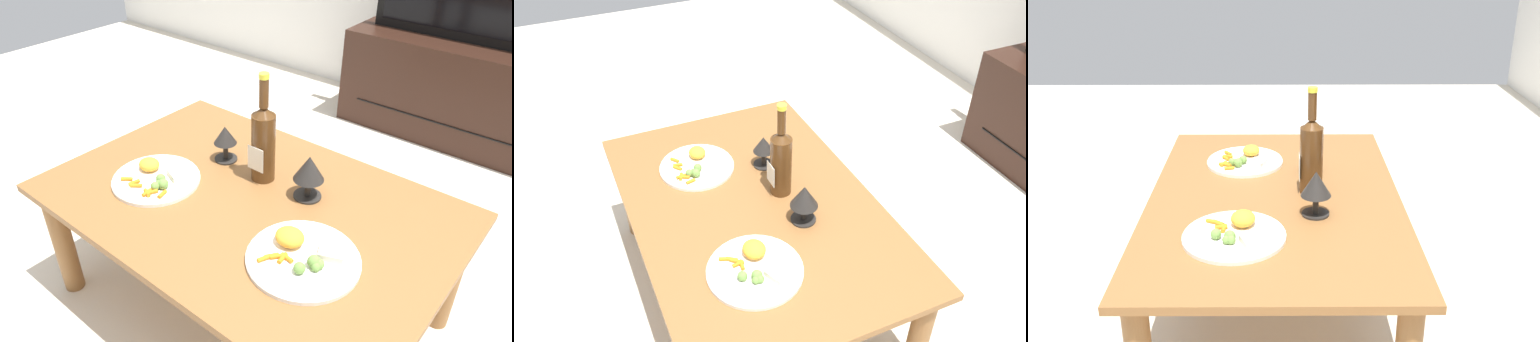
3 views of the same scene
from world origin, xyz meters
TOP-DOWN VIEW (x-y plane):
  - ground_plane at (0.00, 0.00)m, footprint 6.40×6.40m
  - dining_table at (0.00, 0.00)m, footprint 1.23×0.82m
  - wine_bottle at (-0.03, 0.12)m, footprint 0.08×0.08m
  - goblet_left at (-0.20, 0.13)m, footprint 0.08×0.08m
  - goblet_right at (0.13, 0.13)m, footprint 0.09×0.09m
  - dinner_plate_left at (-0.29, -0.11)m, footprint 0.28×0.28m
  - dinner_plate_right at (0.28, -0.11)m, footprint 0.30×0.30m

SIDE VIEW (x-z plane):
  - ground_plane at x=0.00m, z-range 0.00..0.00m
  - dining_table at x=0.00m, z-range 0.16..0.62m
  - dinner_plate_left at x=-0.29m, z-range 0.45..0.50m
  - dinner_plate_right at x=0.28m, z-range 0.45..0.50m
  - goblet_left at x=-0.20m, z-range 0.48..0.61m
  - goblet_right at x=0.13m, z-range 0.49..0.63m
  - wine_bottle at x=-0.03m, z-range 0.42..0.78m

